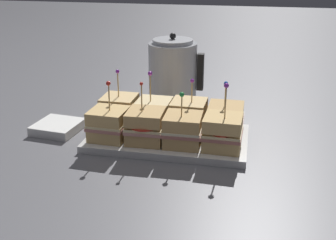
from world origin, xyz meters
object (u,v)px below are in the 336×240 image
at_px(sandwich_front_far_right, 223,132).
at_px(napkin_stack, 58,127).
at_px(sandwich_front_center_left, 146,126).
at_px(sandwich_back_center_left, 154,114).
at_px(kettle_steel, 173,72).
at_px(sandwich_front_far_left, 109,124).
at_px(sandwich_back_far_left, 120,110).
at_px(sandwich_front_center_right, 183,130).
at_px(sandwich_back_center_right, 189,116).
at_px(serving_platter, 168,138).
at_px(sandwich_back_far_right, 226,119).

distance_m(sandwich_front_far_right, napkin_stack, 0.46).
bearing_deg(sandwich_front_center_left, sandwich_back_center_left, 90.51).
relative_size(sandwich_back_center_left, kettle_steel, 0.69).
xyz_separation_m(sandwich_front_far_left, napkin_stack, (-0.17, 0.05, -0.04)).
relative_size(sandwich_back_far_left, napkin_stack, 1.22).
xyz_separation_m(sandwich_front_far_left, sandwich_front_center_left, (0.09, 0.00, 0.00)).
relative_size(sandwich_front_center_right, sandwich_front_far_right, 0.83).
distance_m(sandwich_front_far_right, sandwich_back_center_right, 0.13).
bearing_deg(sandwich_back_far_left, sandwich_front_center_left, -43.89).
relative_size(sandwich_front_center_right, sandwich_back_far_left, 0.89).
bearing_deg(serving_platter, sandwich_back_center_right, 45.22).
bearing_deg(sandwich_front_far_left, kettle_steel, 74.79).
bearing_deg(sandwich_back_center_left, sandwich_front_center_right, -44.29).
height_order(sandwich_front_center_left, kettle_steel, kettle_steel).
xyz_separation_m(sandwich_front_center_right, kettle_steel, (-0.09, 0.35, 0.04)).
height_order(sandwich_front_far_right, sandwich_back_center_left, sandwich_front_far_right).
bearing_deg(sandwich_back_center_left, sandwich_back_center_right, 0.32).
distance_m(serving_platter, sandwich_front_center_left, 0.08).
bearing_deg(sandwich_back_center_right, sandwich_back_far_right, 0.29).
xyz_separation_m(serving_platter, sandwich_back_center_left, (-0.05, 0.05, 0.05)).
height_order(sandwich_front_center_right, kettle_steel, kettle_steel).
height_order(sandwich_front_center_right, sandwich_back_center_right, sandwich_back_center_right).
height_order(sandwich_front_center_left, sandwich_back_far_right, sandwich_front_center_left).
bearing_deg(sandwich_front_far_right, sandwich_back_far_left, 161.89).
distance_m(sandwich_front_center_left, sandwich_back_center_right, 0.13).
height_order(sandwich_back_center_right, napkin_stack, sandwich_back_center_right).
distance_m(sandwich_front_center_left, sandwich_front_center_right, 0.09).
height_order(sandwich_front_far_left, napkin_stack, sandwich_front_far_left).
bearing_deg(serving_platter, sandwich_front_far_right, -18.28).
distance_m(sandwich_back_center_right, sandwich_back_far_right, 0.10).
xyz_separation_m(kettle_steel, napkin_stack, (-0.26, -0.30, -0.09)).
height_order(sandwich_front_far_left, kettle_steel, kettle_steel).
xyz_separation_m(sandwich_front_center_right, sandwich_back_far_left, (-0.19, 0.09, 0.00)).
bearing_deg(napkin_stack, sandwich_back_center_left, 8.33).
height_order(serving_platter, sandwich_back_far_right, sandwich_back_far_right).
relative_size(sandwich_front_far_left, sandwich_front_center_right, 1.11).
relative_size(sandwich_front_center_right, napkin_stack, 1.08).
relative_size(sandwich_back_center_left, sandwich_back_center_right, 1.10).
bearing_deg(sandwich_front_far_right, serving_platter, 161.72).
distance_m(sandwich_front_center_left, sandwich_back_far_left, 0.13).
distance_m(sandwich_front_far_left, sandwich_back_center_right, 0.21).
relative_size(serving_platter, kettle_steel, 1.79).
height_order(sandwich_front_center_right, sandwich_back_center_left, sandwich_back_center_left).
height_order(sandwich_front_center_right, sandwich_back_far_right, sandwich_back_far_right).
height_order(sandwich_back_center_left, sandwich_back_center_right, sandwich_back_center_left).
xyz_separation_m(sandwich_front_center_left, sandwich_back_far_right, (0.19, 0.09, -0.00)).
xyz_separation_m(sandwich_back_far_left, sandwich_back_center_left, (0.10, -0.00, -0.00)).
height_order(sandwich_front_far_right, sandwich_back_center_right, sandwich_front_far_right).
bearing_deg(serving_platter, sandwich_back_far_left, 162.07).
bearing_deg(kettle_steel, serving_platter, -81.45).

